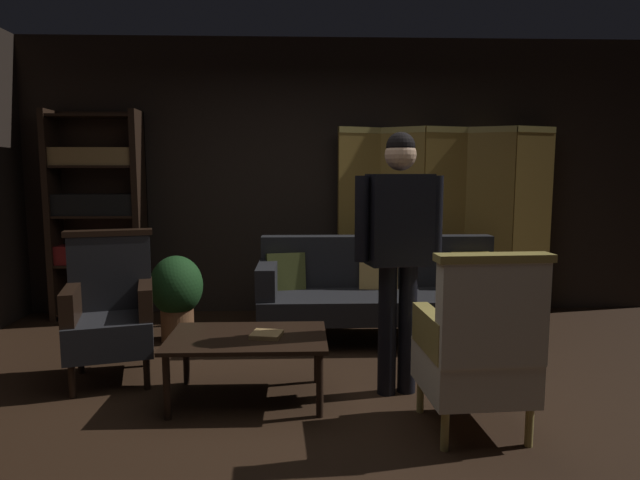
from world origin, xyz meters
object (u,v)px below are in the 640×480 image
Objects in this scene: folding_screen at (445,219)px; standing_figure at (399,239)px; armchair_gilt_accent at (478,349)px; bookshelf at (97,212)px; armchair_wing_left at (111,310)px; coffee_table at (248,343)px; velvet_couch at (380,286)px; potted_plant at (177,292)px; book_tan_leather at (267,335)px.

folding_screen is 1.27× the size of standing_figure.
standing_figure reaches higher than armchair_gilt_accent.
armchair_wing_left is at bearing -67.80° from bookshelf.
coffee_table is at bearing -175.64° from standing_figure.
velvet_couch is 2.04× the size of armchair_wing_left.
standing_figure is (-0.06, -1.23, 0.57)m from velvet_couch.
armchair_gilt_accent is 0.86m from standing_figure.
folding_screen is 1.02× the size of velvet_couch.
standing_figure is (1.97, -0.33, 0.54)m from armchair_wing_left.
book_tan_leather is at bearing -56.27° from potted_plant.
bookshelf reaches higher than folding_screen.
armchair_gilt_accent is 5.61× the size of book_tan_leather.
coffee_table is (1.67, -2.05, -0.69)m from bookshelf.
potted_plant is at bearing 120.25° from coffee_table.
armchair_gilt_accent is 1.00× the size of armchair_wing_left.
standing_figure is at bearing -9.63° from armchair_wing_left.
standing_figure is 9.18× the size of book_tan_leather.
velvet_couch is 2.22m from armchair_wing_left.
velvet_couch is 2.85× the size of potted_plant.
potted_plant is (-2.04, 1.77, -0.07)m from armchair_gilt_accent.
armchair_wing_left is (-2.78, -1.59, -0.50)m from folding_screen.
potted_plant is (-2.52, -0.74, -0.56)m from folding_screen.
folding_screen reaches higher than standing_figure.
folding_screen is at bearing 29.73° from armchair_wing_left.
folding_screen is at bearing 42.70° from velvet_couch.
velvet_couch is at bearing 98.66° from armchair_gilt_accent.
armchair_wing_left is at bearing -150.27° from folding_screen.
velvet_couch is 1.83m from armchair_gilt_accent.
armchair_wing_left is at bearing 158.88° from book_tan_leather.
bookshelf is 1.86m from armchair_wing_left.
coffee_table is 1.41m from armchair_gilt_accent.
bookshelf is at bearing 129.16° from coffee_table.
coffee_table is at bearing -50.84° from bookshelf.
book_tan_leather is at bearing -129.41° from folding_screen.
armchair_gilt_accent is at bearing -21.23° from coffee_table.
armchair_gilt_accent reaches higher than velvet_couch.
folding_screen is 3.45m from bookshelf.
armchair_wing_left is 0.89m from potted_plant.
armchair_wing_left is at bearing 170.37° from standing_figure.
folding_screen is 2.67m from book_tan_leather.
coffee_table is (-1.03, -1.30, -0.08)m from velvet_couch.
bookshelf is at bearing 139.80° from potted_plant.
velvet_couch is 1.77m from potted_plant.
potted_plant is at bearing 123.73° from book_tan_leather.
bookshelf is 1.97× the size of armchair_gilt_accent.
armchair_gilt_accent is at bearing -100.70° from folding_screen.
standing_figure reaches higher than coffee_table.
armchair_gilt_accent is 1.40× the size of potted_plant.
bookshelf is at bearing 112.20° from armchair_wing_left.
standing_figure reaches higher than armchair_wing_left.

